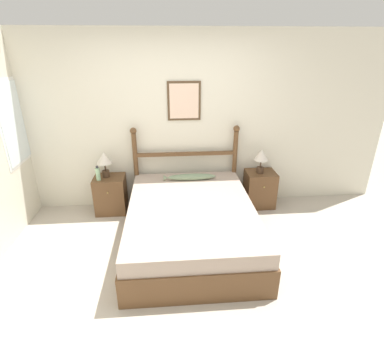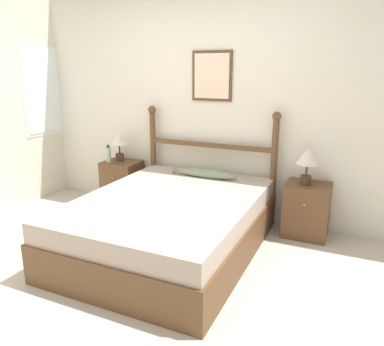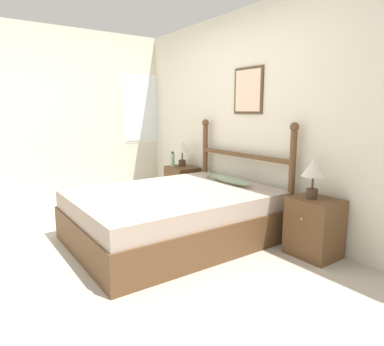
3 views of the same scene
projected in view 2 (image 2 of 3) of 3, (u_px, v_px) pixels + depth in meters
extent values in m
plane|color=#B7AD9E|center=(119.00, 277.00, 3.12)|extent=(16.00, 16.00, 0.00)
cube|color=beige|center=(201.00, 105.00, 4.29)|extent=(6.40, 0.06, 2.55)
cube|color=#4C3823|center=(212.00, 76.00, 4.11)|extent=(0.47, 0.02, 0.54)
cube|color=beige|center=(212.00, 76.00, 4.10)|extent=(0.41, 0.01, 0.48)
cube|color=white|center=(53.00, 91.00, 4.98)|extent=(0.01, 1.02, 1.11)
cube|color=white|center=(53.00, 91.00, 4.98)|extent=(0.01, 0.94, 1.03)
cube|color=brown|center=(170.00, 233.00, 3.56)|extent=(1.55, 2.05, 0.35)
cube|color=tan|center=(169.00, 206.00, 3.49)|extent=(1.51, 2.01, 0.18)
cylinder|color=brown|center=(154.00, 161.00, 4.61)|extent=(0.07, 0.07, 1.17)
sphere|color=brown|center=(152.00, 110.00, 4.45)|extent=(0.10, 0.10, 0.10)
cylinder|color=brown|center=(273.00, 174.00, 4.02)|extent=(0.07, 0.07, 1.17)
sphere|color=brown|center=(277.00, 116.00, 3.85)|extent=(0.10, 0.10, 0.10)
cube|color=brown|center=(210.00, 145.00, 4.25)|extent=(1.48, 0.05, 0.05)
cube|color=brown|center=(123.00, 183.00, 4.74)|extent=(0.44, 0.37, 0.56)
sphere|color=tan|center=(113.00, 178.00, 4.54)|extent=(0.02, 0.02, 0.02)
cube|color=brown|center=(306.00, 210.00, 3.84)|extent=(0.44, 0.37, 0.56)
sphere|color=tan|center=(304.00, 205.00, 3.63)|extent=(0.02, 0.02, 0.02)
cylinder|color=#422D1E|center=(120.00, 157.00, 4.69)|extent=(0.11, 0.11, 0.09)
cylinder|color=#422D1E|center=(119.00, 149.00, 4.66)|extent=(0.02, 0.02, 0.12)
cone|color=beige|center=(119.00, 138.00, 4.63)|extent=(0.22, 0.22, 0.16)
cylinder|color=#422D1E|center=(306.00, 180.00, 3.74)|extent=(0.11, 0.11, 0.09)
cylinder|color=#422D1E|center=(306.00, 170.00, 3.71)|extent=(0.02, 0.02, 0.12)
cone|color=beige|center=(308.00, 156.00, 3.67)|extent=(0.22, 0.22, 0.16)
cylinder|color=#99C699|center=(109.00, 155.00, 4.61)|extent=(0.06, 0.06, 0.18)
sphere|color=#333338|center=(108.00, 146.00, 4.58)|extent=(0.04, 0.04, 0.04)
ellipsoid|color=gray|center=(206.00, 174.00, 4.07)|extent=(0.70, 0.11, 0.09)
cone|color=gray|center=(176.00, 170.00, 4.22)|extent=(0.06, 0.08, 0.08)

